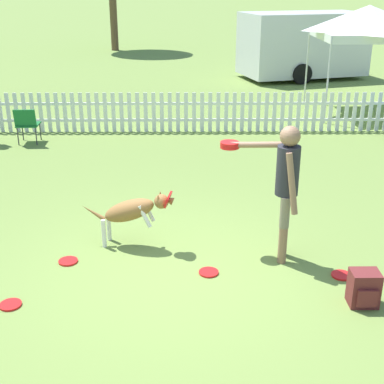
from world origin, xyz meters
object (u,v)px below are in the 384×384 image
frisbee_far_scatter (341,275)px  leaping_dog (132,210)px  frisbee_near_dog (10,305)px  folding_chair_center (27,123)px  equipment_trailer (303,44)px  backpack_on_grass (364,289)px  handler_person (283,177)px  canopy_tent_main (368,22)px  frisbee_near_handler (68,261)px  frisbee_midfield (209,272)px

frisbee_far_scatter → leaping_dog: bearing=162.4°
frisbee_near_dog → frisbee_far_scatter: size_ratio=1.00×
folding_chair_center → equipment_trailer: bearing=-134.3°
equipment_trailer → backpack_on_grass: bearing=-114.5°
handler_person → folding_chair_center: handler_person is taller
handler_person → frisbee_far_scatter: bearing=-113.0°
frisbee_near_dog → backpack_on_grass: backpack_on_grass is taller
leaping_dog → canopy_tent_main: 9.52m
handler_person → equipment_trailer: 13.53m
leaping_dog → frisbee_far_scatter: 2.76m
handler_person → folding_chair_center: (-4.60, 5.14, -0.64)m
frisbee_near_handler → frisbee_near_dog: 1.06m
folding_chair_center → equipment_trailer: 11.05m
backpack_on_grass → frisbee_far_scatter: bearing=96.2°
equipment_trailer → leaping_dog: bearing=-126.4°
frisbee_near_dog → frisbee_midfield: 2.31m
canopy_tent_main → frisbee_near_handler: bearing=-126.9°
backpack_on_grass → folding_chair_center: 8.20m
frisbee_midfield → frisbee_near_handler: bearing=170.6°
frisbee_near_handler → backpack_on_grass: bearing=-15.8°
handler_person → folding_chair_center: 6.93m
backpack_on_grass → equipment_trailer: bearing=81.4°
backpack_on_grass → equipment_trailer: size_ratio=0.08×
handler_person → frisbee_midfield: size_ratio=7.21×
frisbee_near_handler → frisbee_midfield: same height
canopy_tent_main → equipment_trailer: 5.31m
frisbee_near_dog → folding_chair_center: bearing=103.5°
leaping_dog → frisbee_midfield: size_ratio=5.24×
frisbee_near_handler → equipment_trailer: (5.59, 13.30, 1.18)m
handler_person → equipment_trailer: equipment_trailer is taller
handler_person → leaping_dog: 2.01m
leaping_dog → frisbee_near_handler: 1.04m
canopy_tent_main → frisbee_midfield: bearing=-117.3°
handler_person → frisbee_near_handler: 2.90m
frisbee_near_dog → backpack_on_grass: 3.88m
canopy_tent_main → equipment_trailer: canopy_tent_main is taller
handler_person → folding_chair_center: bearing=52.7°
backpack_on_grass → canopy_tent_main: (2.68, 9.11, 2.10)m
frisbee_far_scatter → folding_chair_center: 7.72m
backpack_on_grass → folding_chair_center: size_ratio=0.52×
handler_person → frisbee_near_handler: handler_person is taller
backpack_on_grass → folding_chair_center: bearing=130.8°
folding_chair_center → leaping_dog: bearing=118.2°
leaping_dog → equipment_trailer: size_ratio=0.25×
handler_person → frisbee_near_dog: 3.47m
handler_person → frisbee_near_handler: size_ratio=7.21×
handler_person → frisbee_near_handler: bearing=102.8°
backpack_on_grass → frisbee_midfield: bearing=157.8°
frisbee_midfield → folding_chair_center: (-3.69, 5.52, 0.45)m
frisbee_near_handler → equipment_trailer: 14.47m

